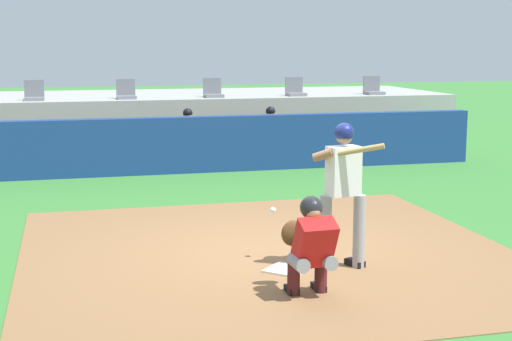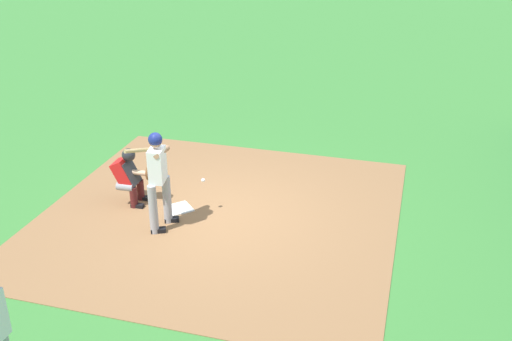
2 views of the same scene
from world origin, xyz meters
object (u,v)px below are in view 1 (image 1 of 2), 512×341
Objects in this scene: batter_at_plate at (342,186)px; dugout_player_3 at (272,134)px; dugout_player_2 at (189,136)px; stadium_seat_1 at (34,95)px; stadium_seat_3 at (213,92)px; home_plate at (286,270)px; catcher_crouched at (310,243)px; stadium_seat_5 at (373,89)px; stadium_seat_2 at (126,93)px; stadium_seat_4 at (295,90)px.

batter_at_plate reaches higher than dugout_player_3.
dugout_player_2 is 4.04m from stadium_seat_1.
stadium_seat_3 is at bearing 115.70° from dugout_player_3.
home_plate is 1.11m from catcher_crouched.
stadium_seat_3 reaches higher than dugout_player_3.
stadium_seat_5 is (5.43, 11.12, 0.93)m from catcher_crouched.
stadium_seat_5 is at bearing 61.98° from home_plate.
stadium_seat_5 is (4.33, 0.00, 0.00)m from stadium_seat_3.
dugout_player_2 is 2.71× the size of stadium_seat_2.
stadium_seat_3 is 1.00× the size of stadium_seat_4.
catcher_crouched is 9.32m from dugout_player_3.
stadium_seat_4 is (3.25, 10.18, 1.51)m from home_plate.
stadium_seat_4 and stadium_seat_5 have the same top height.
stadium_seat_4 is at bearing 75.94° from batter_at_plate.
home_plate is 10.35m from stadium_seat_3.
home_plate is 10.35m from stadium_seat_2.
dugout_player_3 is at bearing -120.27° from stadium_seat_4.
dugout_player_3 is (2.08, 9.09, 0.07)m from catcher_crouched.
stadium_seat_2 is 1.00× the size of stadium_seat_4.
catcher_crouched is 3.77× the size of stadium_seat_2.
stadium_seat_5 reaches higher than dugout_player_2.
home_plate is 0.92× the size of stadium_seat_4.
stadium_seat_5 is at bearing 63.97° from catcher_crouched.
catcher_crouched reaches higher than home_plate.
dugout_player_3 is at bearing -148.76° from stadium_seat_5.
stadium_seat_3 is (2.17, 0.00, 0.00)m from stadium_seat_2.
catcher_crouched is 3.77× the size of stadium_seat_1.
stadium_seat_1 is at bearing 180.00° from stadium_seat_4.
stadium_seat_1 is at bearing 111.08° from batter_at_plate.
home_plate is 8.43m from dugout_player_3.
home_plate is at bearing -96.08° from stadium_seat_3.
stadium_seat_3 is at bearing 84.36° from catcher_crouched.
catcher_crouched is 11.63m from stadium_seat_4.
stadium_seat_5 is at bearing 0.00° from stadium_seat_2.
batter_at_plate is at bearing -68.92° from stadium_seat_1.
stadium_seat_1 is 1.00× the size of stadium_seat_3.
stadium_seat_3 is (0.39, 10.22, 0.50)m from batter_at_plate.
home_plate is 0.24× the size of catcher_crouched.
home_plate is at bearing -90.89° from dugout_player_2.
catcher_crouched is at bearing -95.64° from stadium_seat_3.
stadium_seat_5 is (6.50, 0.00, 0.00)m from stadium_seat_2.
stadium_seat_1 is (-5.31, 2.03, 0.86)m from dugout_player_3.
stadium_seat_2 is (-1.07, 11.12, 0.93)m from catcher_crouched.
stadium_seat_5 reaches higher than catcher_crouched.
stadium_seat_3 is at bearing 64.83° from dugout_player_2.
home_plate is 0.34× the size of dugout_player_2.
dugout_player_3 is at bearing -64.30° from stadium_seat_3.
stadium_seat_4 is at bearing 0.00° from stadium_seat_3.
stadium_seat_2 is 6.50m from stadium_seat_5.
stadium_seat_4 reaches higher than home_plate.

